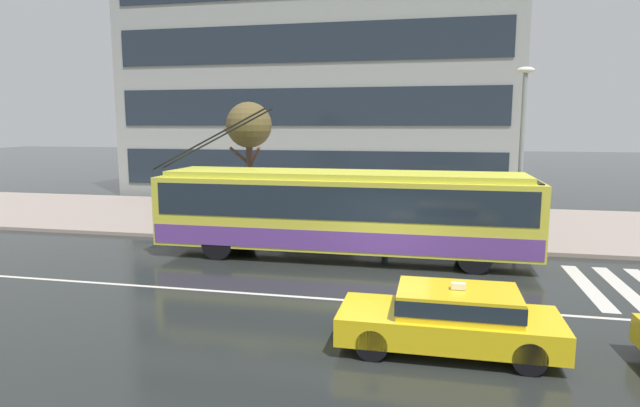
{
  "coord_description": "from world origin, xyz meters",
  "views": [
    {
      "loc": [
        1.3,
        -14.14,
        4.44
      ],
      "look_at": [
        -2.63,
        4.12,
        1.66
      ],
      "focal_mm": 29.98,
      "sensor_mm": 36.0,
      "label": 1
    }
  ],
  "objects_px": {
    "taxi_oncoming_near": "(452,317)",
    "street_lamp": "(522,141)",
    "pedestrian_at_shelter": "(243,191)",
    "pedestrian_approaching_curb": "(384,197)",
    "bus_shelter": "(319,186)",
    "trolleybus": "(343,211)",
    "street_tree_bare": "(249,127)"
  },
  "relations": [
    {
      "from": "bus_shelter",
      "to": "street_lamp",
      "type": "relative_size",
      "value": 0.61
    },
    {
      "from": "pedestrian_approaching_curb",
      "to": "pedestrian_at_shelter",
      "type": "bearing_deg",
      "value": 170.8
    },
    {
      "from": "trolleybus",
      "to": "pedestrian_approaching_curb",
      "type": "height_order",
      "value": "trolleybus"
    },
    {
      "from": "trolleybus",
      "to": "bus_shelter",
      "type": "distance_m",
      "value": 4.16
    },
    {
      "from": "pedestrian_at_shelter",
      "to": "pedestrian_approaching_curb",
      "type": "xyz_separation_m",
      "value": [
        5.9,
        -0.96,
        0.06
      ]
    },
    {
      "from": "pedestrian_at_shelter",
      "to": "pedestrian_approaching_curb",
      "type": "relative_size",
      "value": 0.98
    },
    {
      "from": "taxi_oncoming_near",
      "to": "pedestrian_at_shelter",
      "type": "xyz_separation_m",
      "value": [
        -8.11,
        10.28,
        1.01
      ]
    },
    {
      "from": "taxi_oncoming_near",
      "to": "pedestrian_at_shelter",
      "type": "bearing_deg",
      "value": 128.28
    },
    {
      "from": "pedestrian_approaching_curb",
      "to": "street_tree_bare",
      "type": "bearing_deg",
      "value": 167.68
    },
    {
      "from": "taxi_oncoming_near",
      "to": "bus_shelter",
      "type": "height_order",
      "value": "bus_shelter"
    },
    {
      "from": "pedestrian_at_shelter",
      "to": "bus_shelter",
      "type": "bearing_deg",
      "value": 8.55
    },
    {
      "from": "taxi_oncoming_near",
      "to": "bus_shelter",
      "type": "xyz_separation_m",
      "value": [
        -5.0,
        10.75,
        1.27
      ]
    },
    {
      "from": "taxi_oncoming_near",
      "to": "street_lamp",
      "type": "relative_size",
      "value": 0.68
    },
    {
      "from": "trolleybus",
      "to": "pedestrian_approaching_curb",
      "type": "relative_size",
      "value": 6.47
    },
    {
      "from": "bus_shelter",
      "to": "trolleybus",
      "type": "bearing_deg",
      "value": -66.93
    },
    {
      "from": "taxi_oncoming_near",
      "to": "street_lamp",
      "type": "bearing_deg",
      "value": 75.08
    },
    {
      "from": "pedestrian_at_shelter",
      "to": "pedestrian_approaching_curb",
      "type": "distance_m",
      "value": 5.98
    },
    {
      "from": "taxi_oncoming_near",
      "to": "pedestrian_at_shelter",
      "type": "height_order",
      "value": "pedestrian_at_shelter"
    },
    {
      "from": "trolleybus",
      "to": "street_tree_bare",
      "type": "distance_m",
      "value": 6.41
    },
    {
      "from": "taxi_oncoming_near",
      "to": "bus_shelter",
      "type": "relative_size",
      "value": 1.12
    },
    {
      "from": "trolleybus",
      "to": "street_lamp",
      "type": "bearing_deg",
      "value": 23.98
    },
    {
      "from": "taxi_oncoming_near",
      "to": "street_lamp",
      "type": "height_order",
      "value": "street_lamp"
    },
    {
      "from": "pedestrian_approaching_curb",
      "to": "trolleybus",
      "type": "bearing_deg",
      "value": -115.93
    },
    {
      "from": "pedestrian_at_shelter",
      "to": "street_lamp",
      "type": "xyz_separation_m",
      "value": [
        10.66,
        -0.71,
        2.16
      ]
    },
    {
      "from": "trolleybus",
      "to": "taxi_oncoming_near",
      "type": "bearing_deg",
      "value": -64.08
    },
    {
      "from": "taxi_oncoming_near",
      "to": "pedestrian_at_shelter",
      "type": "distance_m",
      "value": 13.14
    },
    {
      "from": "bus_shelter",
      "to": "pedestrian_approaching_curb",
      "type": "bearing_deg",
      "value": -27.1
    },
    {
      "from": "street_lamp",
      "to": "pedestrian_approaching_curb",
      "type": "bearing_deg",
      "value": -177.03
    },
    {
      "from": "trolleybus",
      "to": "taxi_oncoming_near",
      "type": "distance_m",
      "value": 7.77
    },
    {
      "from": "trolleybus",
      "to": "taxi_oncoming_near",
      "type": "height_order",
      "value": "trolleybus"
    },
    {
      "from": "taxi_oncoming_near",
      "to": "street_lamp",
      "type": "xyz_separation_m",
      "value": [
        2.55,
        9.57,
        3.17
      ]
    },
    {
      "from": "street_tree_bare",
      "to": "bus_shelter",
      "type": "bearing_deg",
      "value": 3.61
    }
  ]
}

